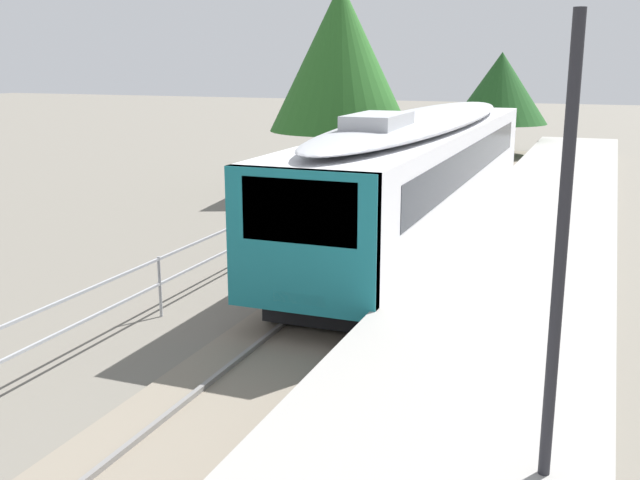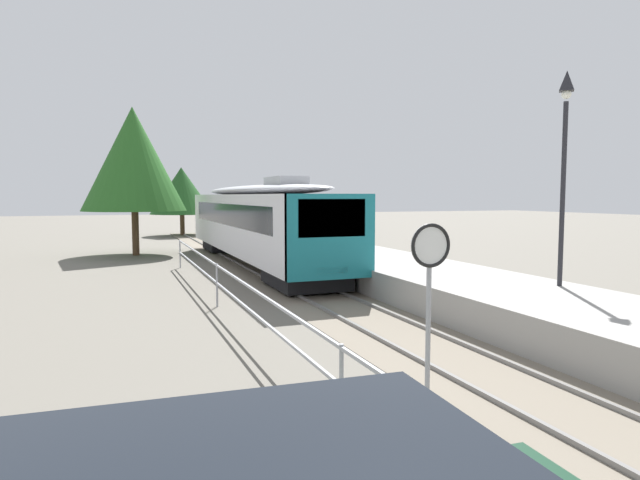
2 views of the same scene
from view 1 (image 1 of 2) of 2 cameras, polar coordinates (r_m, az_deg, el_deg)
name	(u,v)px [view 1 (image 1 of 2)]	position (r m, az deg, el deg)	size (l,w,h in m)	color
ground_plane	(200,304)	(16.12, -9.18, -4.81)	(160.00, 160.00, 0.00)	#6B665B
track_rails	(332,319)	(14.87, 0.91, -6.08)	(3.20, 60.00, 0.14)	slate
commuter_train	(423,166)	(21.23, 7.87, 5.62)	(2.82, 18.17, 3.74)	silver
station_platform	(499,320)	(14.01, 13.55, -5.93)	(3.90, 60.00, 0.90)	#999691
platform_lamp_mid_platform	(572,107)	(7.29, 18.72, 9.59)	(0.34, 0.34, 5.35)	#232328
tree_behind_carpark	(501,88)	(41.45, 13.63, 11.21)	(5.03, 5.03, 5.44)	brown
tree_behind_station_far	(341,58)	(28.93, 1.58, 13.75)	(5.39, 5.39, 7.86)	brown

